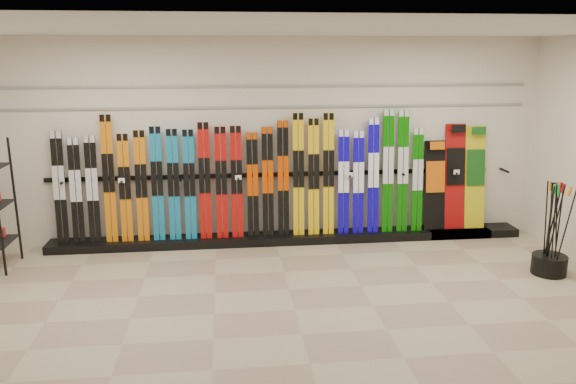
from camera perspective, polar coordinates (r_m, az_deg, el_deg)
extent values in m
plane|color=gray|center=(6.36, 0.68, -11.89)|extent=(8.00, 8.00, 0.00)
plane|color=beige|center=(8.30, -1.46, 5.20)|extent=(8.00, 0.00, 8.00)
plane|color=silver|center=(5.72, 0.78, 16.21)|extent=(8.00, 8.00, 0.00)
cube|color=black|center=(8.46, 0.26, -4.68)|extent=(8.00, 0.40, 0.12)
cube|color=black|center=(8.51, -22.20, 0.36)|extent=(0.17, 0.16, 1.60)
cube|color=black|center=(8.46, -20.73, 0.09)|extent=(0.17, 0.15, 1.50)
cube|color=black|center=(8.41, -19.25, 0.23)|extent=(0.17, 0.15, 1.53)
cube|color=#CB690A|center=(8.34, -17.74, 1.25)|extent=(0.17, 0.18, 1.82)
cube|color=#CB690A|center=(8.32, -16.23, 0.37)|extent=(0.17, 0.15, 1.55)
cube|color=#CB690A|center=(8.28, -14.66, 0.57)|extent=(0.17, 0.16, 1.59)
cube|color=#106A9A|center=(8.24, -13.14, 0.79)|extent=(0.17, 0.16, 1.64)
cube|color=#106A9A|center=(8.22, -11.54, 0.70)|extent=(0.17, 0.16, 1.60)
cube|color=#106A9A|center=(8.21, -9.97, 0.71)|extent=(0.17, 0.16, 1.59)
cube|color=#AC0C09|center=(8.19, -8.46, 1.10)|extent=(0.17, 0.16, 1.69)
cube|color=#AC0C09|center=(8.19, -6.78, 0.92)|extent=(0.17, 0.16, 1.62)
cube|color=#AC0C09|center=(8.19, -5.23, 0.98)|extent=(0.17, 0.16, 1.63)
cube|color=black|center=(8.20, -3.61, 0.69)|extent=(0.17, 0.15, 1.53)
cube|color=black|center=(8.21, -2.07, 1.01)|extent=(0.17, 0.16, 1.61)
cube|color=black|center=(8.23, -0.49, 1.34)|extent=(0.17, 0.17, 1.70)
cube|color=#E9B80D|center=(8.24, 1.07, 1.75)|extent=(0.17, 0.17, 1.80)
cube|color=#E9B80D|center=(8.28, 2.62, 1.50)|extent=(0.17, 0.17, 1.72)
cube|color=#E9B80D|center=(8.31, 4.13, 1.80)|extent=(0.17, 0.17, 1.80)
cube|color=#0E02B5|center=(8.38, 5.66, 1.00)|extent=(0.17, 0.15, 1.55)
cube|color=#0E02B5|center=(8.43, 7.16, 0.96)|extent=(0.17, 0.15, 1.53)
cube|color=#0E02B5|center=(8.47, 8.66, 1.64)|extent=(0.17, 0.17, 1.72)
cube|color=#096304|center=(8.52, 10.12, 2.08)|extent=(0.17, 0.18, 1.84)
cube|color=#096304|center=(8.59, 11.57, 2.06)|extent=(0.17, 0.18, 1.83)
cube|color=#096304|center=(8.68, 13.01, 1.20)|extent=(0.17, 0.15, 1.56)
cube|color=black|center=(8.85, 14.67, 0.66)|extent=(0.33, 0.21, 1.36)
cube|color=#990C0C|center=(8.96, 16.59, 1.50)|extent=(0.32, 0.25, 1.60)
cube|color=gold|center=(9.09, 18.44, 1.42)|extent=(0.32, 0.24, 1.57)
cylinder|color=black|center=(8.01, 24.99, -6.69)|extent=(0.43, 0.43, 0.25)
cylinder|color=black|center=(7.84, 25.42, -3.44)|extent=(0.13, 0.08, 1.18)
cylinder|color=black|center=(7.92, 24.68, -3.18)|extent=(0.03, 0.12, 1.18)
cylinder|color=black|center=(7.89, 24.97, -3.27)|extent=(0.06, 0.09, 1.18)
cylinder|color=black|center=(7.77, 25.36, -3.57)|extent=(0.04, 0.07, 1.18)
cylinder|color=black|center=(7.86, 25.76, -3.44)|extent=(0.05, 0.06, 1.18)
cylinder|color=black|center=(7.75, 26.28, -3.72)|extent=(0.13, 0.12, 1.17)
cylinder|color=black|center=(7.90, 25.06, -3.27)|extent=(0.09, 0.02, 1.18)
cylinder|color=black|center=(7.76, 25.02, -3.56)|extent=(0.11, 0.15, 1.17)
cylinder|color=black|center=(7.92, 25.59, -3.29)|extent=(0.06, 0.14, 1.18)
cylinder|color=black|center=(7.92, 25.18, -3.25)|extent=(0.12, 0.10, 1.18)
cube|color=gray|center=(8.22, -1.47, 8.62)|extent=(7.60, 0.02, 0.03)
cube|color=gray|center=(8.20, -1.48, 10.71)|extent=(7.60, 0.02, 0.03)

